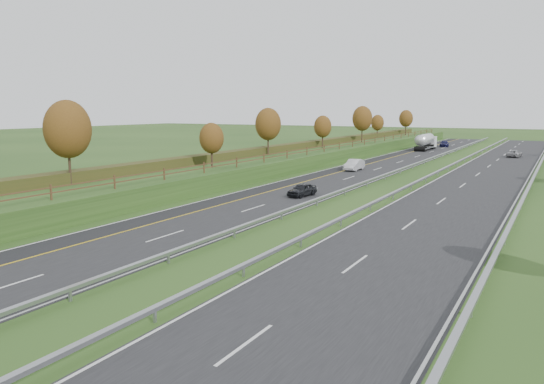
{
  "coord_description": "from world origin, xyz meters",
  "views": [
    {
      "loc": [
        25.26,
        -5.05,
        8.85
      ],
      "look_at": [
        4.84,
        31.95,
        2.2
      ],
      "focal_mm": 35.0,
      "sensor_mm": 36.0,
      "label": 1
    }
  ],
  "objects_px": {
    "car_dark_near": "(302,190)",
    "car_silver_mid": "(354,165)",
    "car_small_far": "(444,144)",
    "road_tanker": "(426,141)",
    "car_oncoming": "(514,154)"
  },
  "relations": [
    {
      "from": "car_dark_near",
      "to": "car_silver_mid",
      "type": "xyz_separation_m",
      "value": [
        -3.38,
        24.42,
        0.14
      ]
    },
    {
      "from": "car_dark_near",
      "to": "car_small_far",
      "type": "bearing_deg",
      "value": 98.1
    },
    {
      "from": "car_small_far",
      "to": "road_tanker",
      "type": "bearing_deg",
      "value": -105.95
    },
    {
      "from": "road_tanker",
      "to": "car_oncoming",
      "type": "height_order",
      "value": "road_tanker"
    },
    {
      "from": "car_dark_near",
      "to": "car_small_far",
      "type": "relative_size",
      "value": 0.81
    },
    {
      "from": "car_small_far",
      "to": "car_oncoming",
      "type": "bearing_deg",
      "value": -59.84
    },
    {
      "from": "road_tanker",
      "to": "car_dark_near",
      "type": "xyz_separation_m",
      "value": [
        3.26,
        -68.57,
        -1.16
      ]
    },
    {
      "from": "car_silver_mid",
      "to": "car_small_far",
      "type": "bearing_deg",
      "value": 87.24
    },
    {
      "from": "car_dark_near",
      "to": "car_small_far",
      "type": "xyz_separation_m",
      "value": [
        -1.59,
        80.26,
        0.03
      ]
    },
    {
      "from": "car_dark_near",
      "to": "car_oncoming",
      "type": "distance_m",
      "value": 60.75
    },
    {
      "from": "road_tanker",
      "to": "car_small_far",
      "type": "distance_m",
      "value": 11.85
    },
    {
      "from": "road_tanker",
      "to": "car_dark_near",
      "type": "relative_size",
      "value": 2.9
    },
    {
      "from": "car_small_far",
      "to": "car_oncoming",
      "type": "relative_size",
      "value": 1.04
    },
    {
      "from": "car_dark_near",
      "to": "car_oncoming",
      "type": "bearing_deg",
      "value": 82.54
    },
    {
      "from": "road_tanker",
      "to": "car_small_far",
      "type": "relative_size",
      "value": 2.35
    }
  ]
}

